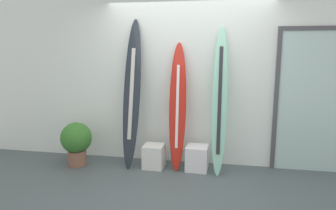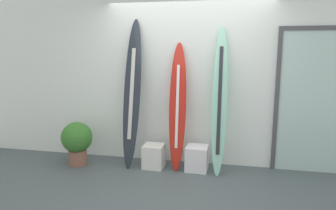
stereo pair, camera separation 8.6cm
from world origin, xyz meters
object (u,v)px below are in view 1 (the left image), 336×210
at_px(surfboard_seafoam, 220,102).
at_px(potted_plant, 76,141).
at_px(display_block_center, 197,158).
at_px(glass_door, 317,99).
at_px(display_block_left, 154,156).
at_px(surfboard_charcoal, 132,95).
at_px(surfboard_crimson, 178,107).

bearing_deg(surfboard_seafoam, potted_plant, -174.98).
bearing_deg(display_block_center, glass_door, 9.81).
height_order(display_block_left, display_block_center, display_block_center).
relative_size(surfboard_charcoal, glass_door, 1.07).
bearing_deg(display_block_center, surfboard_seafoam, 6.46).
bearing_deg(surfboard_crimson, display_block_left, -165.63).
height_order(surfboard_charcoal, display_block_left, surfboard_charcoal).
xyz_separation_m(surfboard_crimson, display_block_left, (-0.35, -0.09, -0.76)).
height_order(surfboard_crimson, glass_door, glass_door).
xyz_separation_m(surfboard_seafoam, potted_plant, (-2.17, -0.19, -0.66)).
bearing_deg(potted_plant, surfboard_charcoal, 12.70).
bearing_deg(potted_plant, display_block_left, 6.06).
relative_size(display_block_center, glass_door, 0.17).
distance_m(surfboard_charcoal, surfboard_seafoam, 1.32).
bearing_deg(display_block_center, display_block_left, -177.58).
xyz_separation_m(surfboard_seafoam, display_block_center, (-0.31, -0.04, -0.87)).
xyz_separation_m(glass_door, potted_plant, (-3.55, -0.45, -0.70)).
distance_m(surfboard_seafoam, display_block_left, 1.31).
bearing_deg(surfboard_crimson, surfboard_charcoal, -177.92).
height_order(glass_door, potted_plant, glass_door).
relative_size(surfboard_seafoam, display_block_left, 6.01).
height_order(display_block_left, potted_plant, potted_plant).
height_order(surfboard_charcoal, display_block_center, surfboard_charcoal).
relative_size(display_block_left, potted_plant, 0.52).
distance_m(surfboard_charcoal, potted_plant, 1.13).
bearing_deg(surfboard_charcoal, display_block_center, -2.06).
relative_size(surfboard_crimson, display_block_left, 5.34).
distance_m(surfboard_charcoal, display_block_center, 1.37).
height_order(display_block_center, potted_plant, potted_plant).
distance_m(display_block_left, display_block_center, 0.66).
bearing_deg(surfboard_charcoal, surfboard_seafoam, -0.05).
relative_size(surfboard_charcoal, potted_plant, 3.30).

